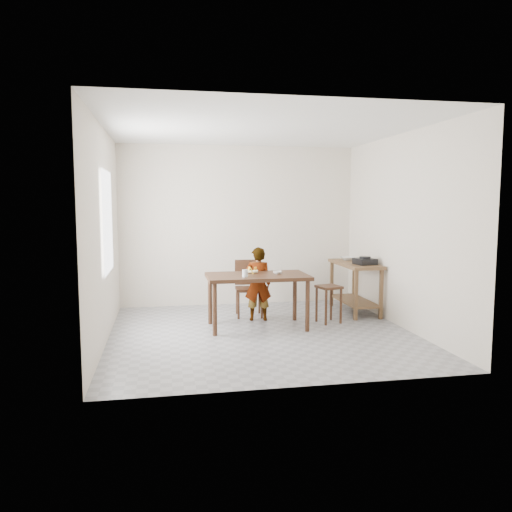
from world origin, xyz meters
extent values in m
cube|color=gray|center=(0.00, 0.00, -0.02)|extent=(4.00, 4.00, 0.04)
cube|color=white|center=(0.00, 0.00, 2.72)|extent=(4.00, 4.00, 0.04)
cube|color=beige|center=(0.00, 2.02, 1.35)|extent=(4.00, 0.04, 2.70)
cube|color=beige|center=(0.00, -2.02, 1.35)|extent=(4.00, 0.04, 2.70)
cube|color=beige|center=(-2.02, 0.00, 1.35)|extent=(0.04, 4.00, 2.70)
cube|color=beige|center=(2.02, 0.00, 1.35)|extent=(0.04, 4.00, 2.70)
cube|color=white|center=(-1.97, 0.20, 1.50)|extent=(0.02, 1.10, 1.30)
imported|color=silver|center=(0.09, 0.73, 0.55)|extent=(0.42, 0.30, 1.10)
cylinder|color=silver|center=(-0.20, 0.12, 0.80)|extent=(0.09, 0.09, 0.10)
imported|color=silver|center=(0.29, 0.32, 0.77)|extent=(0.16, 0.16, 0.04)
imported|color=silver|center=(1.71, 1.32, 0.83)|extent=(0.25, 0.25, 0.06)
cube|color=black|center=(1.76, 0.72, 0.85)|extent=(0.33, 0.33, 0.10)
camera|label=1|loc=(-1.28, -6.43, 1.75)|focal=35.00mm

